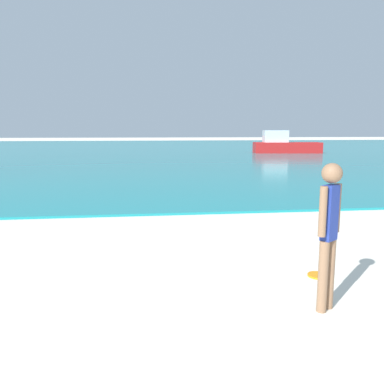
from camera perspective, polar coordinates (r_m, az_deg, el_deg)
name	(u,v)px	position (r m, az deg, el deg)	size (l,w,h in m)	color
water	(149,149)	(38.92, -6.29, 6.19)	(160.00, 60.00, 0.06)	teal
person_standing	(329,228)	(4.46, 19.32, -5.02)	(0.32, 0.25, 1.63)	#936B4C
frisbee	(318,275)	(5.70, 17.88, -11.49)	(0.28, 0.28, 0.03)	orange
boat_far	(284,145)	(33.39, 13.32, 6.67)	(5.60, 2.42, 1.84)	red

